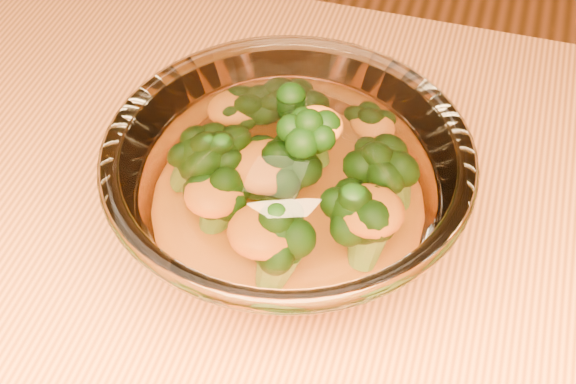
{
  "coord_description": "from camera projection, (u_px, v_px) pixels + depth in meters",
  "views": [
    {
      "loc": [
        0.17,
        -0.21,
        1.18
      ],
      "look_at": [
        0.07,
        0.11,
        0.81
      ],
      "focal_mm": 50.0,
      "sensor_mm": 36.0,
      "label": 1
    }
  ],
  "objects": [
    {
      "name": "glass_bowl",
      "position": [
        288.0,
        197.0,
        0.5
      ],
      "size": [
        0.23,
        0.23,
        0.1
      ],
      "color": "white",
      "rests_on": "table"
    },
    {
      "name": "broccoli_heap",
      "position": [
        286.0,
        174.0,
        0.5
      ],
      "size": [
        0.15,
        0.16,
        0.08
      ],
      "color": "black",
      "rests_on": "cheese_sauce"
    },
    {
      "name": "cheese_sauce",
      "position": [
        288.0,
        219.0,
        0.52
      ],
      "size": [
        0.13,
        0.13,
        0.04
      ],
      "primitive_type": "ellipsoid",
      "color": "orange",
      "rests_on": "glass_bowl"
    }
  ]
}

